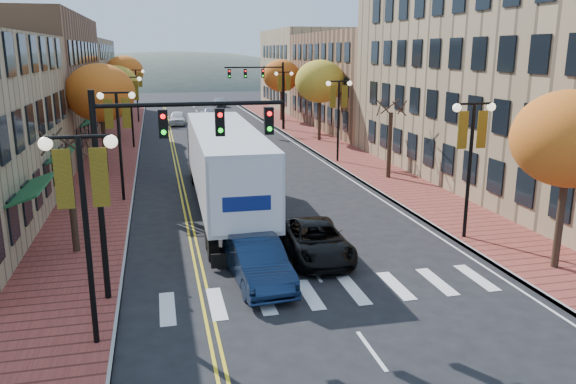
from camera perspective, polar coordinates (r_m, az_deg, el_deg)
ground at (r=18.12m, az=6.10°, el=-12.66°), size 200.00×200.00×0.00m
sidewalk_left at (r=48.52m, az=-17.20°, el=3.96°), size 4.00×85.00×0.15m
sidewalk_right at (r=50.52m, az=3.66°, el=4.96°), size 4.00×85.00×0.15m
building_left_mid at (r=52.56m, az=-26.25°, el=9.86°), size 12.00×24.00×11.00m
building_left_far at (r=77.15m, az=-22.17°, el=10.64°), size 12.00×26.00×9.50m
building_right_near at (r=39.38m, az=24.92°, el=11.95°), size 15.00×28.00×15.00m
building_right_mid at (r=62.13m, az=9.71°, el=11.08°), size 15.00×24.00×10.00m
building_right_far at (r=82.82m, az=3.73°, el=12.33°), size 15.00×20.00×11.00m
tree_left_a at (r=24.21m, az=-21.09°, el=-0.91°), size 0.28×0.28×4.20m
tree_left_b at (r=39.47m, az=-18.53°, el=9.53°), size 4.48×4.48×7.21m
tree_left_c at (r=55.41m, az=-17.10°, el=10.37°), size 4.16×4.16×6.69m
tree_left_d at (r=73.35m, az=-16.28°, el=11.64°), size 4.61×4.61×7.42m
tree_right_a at (r=22.73m, az=26.73°, el=4.82°), size 4.16×4.16×6.69m
tree_right_b at (r=36.72m, az=10.27°, el=4.70°), size 0.28×0.28×4.20m
tree_right_c at (r=51.38m, az=3.26°, el=11.14°), size 4.48×4.48×7.21m
tree_right_d at (r=66.87m, az=-0.69°, el=11.73°), size 4.35×4.35×7.00m
lamp_left_a at (r=15.83m, az=-20.04°, el=-0.84°), size 1.96×0.36×6.05m
lamp_left_b at (r=31.52m, az=-16.86°, el=6.54°), size 1.96×0.36×6.05m
lamp_left_c at (r=49.41m, az=-15.69°, el=9.19°), size 1.96×0.36×6.05m
lamp_left_d at (r=67.36m, az=-15.15°, el=10.42°), size 1.96×0.36×6.05m
lamp_right_a at (r=25.18m, az=18.13°, el=4.65°), size 1.96×0.36×6.05m
lamp_right_b at (r=41.50m, az=5.17°, el=8.79°), size 1.96×0.36×6.05m
lamp_right_c at (r=58.80m, az=-0.42°, el=10.42°), size 1.96×0.36×6.05m
traffic_mast_near at (r=18.50m, az=-12.95°, el=3.74°), size 6.10×0.35×7.00m
traffic_mast_far at (r=58.35m, az=-2.39°, el=11.00°), size 6.10×0.34×7.00m
semi_truck at (r=29.21m, az=-6.67°, el=3.19°), size 3.18×18.07×4.50m
navy_sedan at (r=20.31m, az=-3.10°, el=-7.07°), size 2.04×5.00×1.61m
black_suv at (r=22.76m, az=2.84°, el=-4.92°), size 2.59×5.25×1.43m
car_far_white at (r=64.96m, az=-11.16°, el=7.39°), size 2.18×4.63×1.53m
car_far_silver at (r=71.14m, az=-8.05°, el=7.94°), size 1.99×4.14×1.16m
car_far_oncoming at (r=85.29m, az=-7.00°, el=9.04°), size 1.60×4.04×1.31m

